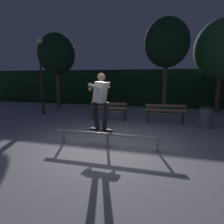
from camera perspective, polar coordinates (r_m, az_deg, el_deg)
ground_plane at (r=5.70m, az=-1.21°, el=-9.82°), size 90.00×90.00×0.00m
hedge_backdrop at (r=13.87m, az=9.30°, el=6.82°), size 24.00×1.20×2.42m
grind_rail at (r=5.60m, az=-1.26°, el=-7.05°), size 3.20×0.18×0.39m
skateboard at (r=5.61m, az=-3.21°, el=-5.21°), size 0.79×0.24×0.09m
skateboarder at (r=5.44m, az=-3.28°, el=4.36°), size 0.62×1.41×1.56m
park_bench_leftmost at (r=8.82m, az=-0.88°, el=0.85°), size 1.62×0.48×0.88m
park_bench_left_center at (r=8.46m, az=14.91°, el=0.13°), size 1.62×0.48×0.88m
tree_far_right at (r=12.31m, az=28.76°, el=15.34°), size 2.77×2.77×4.88m
tree_behind_benches at (r=11.00m, az=15.35°, el=18.39°), size 2.24×2.24×4.87m
tree_far_left at (r=12.79m, az=-15.51°, el=15.54°), size 2.20×2.20×4.49m
lamp_post_left at (r=11.14m, az=-19.63°, el=12.20°), size 0.32×0.32×3.90m
trash_can at (r=8.51m, az=25.21°, el=-1.29°), size 0.52×0.52×0.80m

